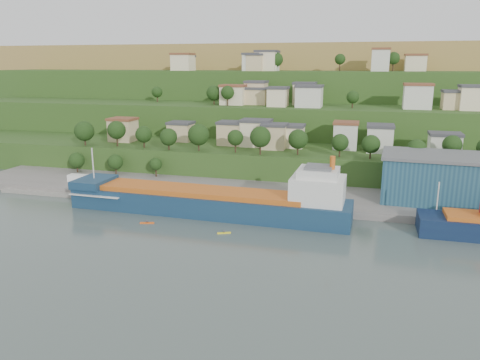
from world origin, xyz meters
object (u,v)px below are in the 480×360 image
(warehouse, at_px, (441,178))
(caravan, at_px, (79,179))
(kayak_orange, at_px, (147,222))
(cargo_ship_near, at_px, (216,203))

(warehouse, relative_size, caravan, 4.91)
(kayak_orange, bearing_deg, caravan, 128.13)
(kayak_orange, bearing_deg, warehouse, 8.00)
(warehouse, bearing_deg, kayak_orange, -151.99)
(cargo_ship_near, height_order, kayak_orange, cargo_ship_near)
(caravan, relative_size, kayak_orange, 1.86)
(caravan, height_order, kayak_orange, caravan)
(caravan, bearing_deg, warehouse, 1.55)
(cargo_ship_near, bearing_deg, warehouse, 21.77)
(caravan, bearing_deg, kayak_orange, -37.49)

